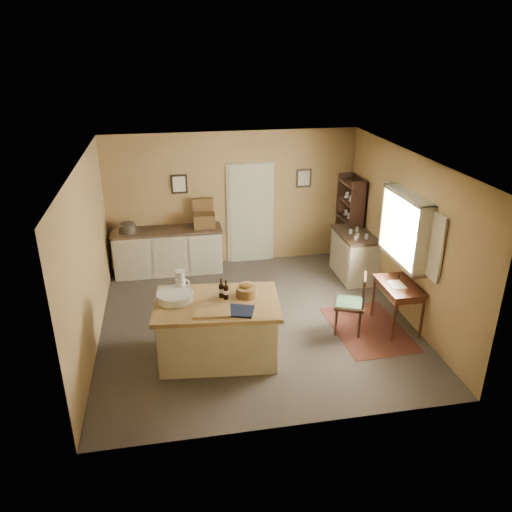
{
  "coord_description": "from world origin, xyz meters",
  "views": [
    {
      "loc": [
        -1.28,
        -7.06,
        4.29
      ],
      "look_at": [
        0.02,
        0.05,
        1.15
      ],
      "focal_mm": 35.0,
      "sensor_mm": 36.0,
      "label": 1
    }
  ],
  "objects_px": {
    "shelving_unit": "(351,221)",
    "sideboard": "(169,249)",
    "writing_desk": "(399,290)",
    "desk_chair": "(349,304)",
    "work_island": "(217,328)",
    "right_cabinet": "(354,255)"
  },
  "relations": [
    {
      "from": "writing_desk",
      "to": "shelving_unit",
      "type": "relative_size",
      "value": 0.48
    },
    {
      "from": "desk_chair",
      "to": "right_cabinet",
      "type": "bearing_deg",
      "value": 89.7
    },
    {
      "from": "desk_chair",
      "to": "sideboard",
      "type": "bearing_deg",
      "value": 157.19
    },
    {
      "from": "work_island",
      "to": "desk_chair",
      "type": "height_order",
      "value": "work_island"
    },
    {
      "from": "sideboard",
      "to": "desk_chair",
      "type": "relative_size",
      "value": 2.19
    },
    {
      "from": "shelving_unit",
      "to": "sideboard",
      "type": "bearing_deg",
      "value": 176.9
    },
    {
      "from": "writing_desk",
      "to": "sideboard",
      "type": "bearing_deg",
      "value": 141.84
    },
    {
      "from": "sideboard",
      "to": "writing_desk",
      "type": "bearing_deg",
      "value": -38.16
    },
    {
      "from": "right_cabinet",
      "to": "work_island",
      "type": "bearing_deg",
      "value": -142.68
    },
    {
      "from": "right_cabinet",
      "to": "shelving_unit",
      "type": "xyz_separation_m",
      "value": [
        0.15,
        0.66,
        0.46
      ]
    },
    {
      "from": "writing_desk",
      "to": "work_island",
      "type": "bearing_deg",
      "value": -174.13
    },
    {
      "from": "work_island",
      "to": "right_cabinet",
      "type": "relative_size",
      "value": 1.65
    },
    {
      "from": "writing_desk",
      "to": "desk_chair",
      "type": "distance_m",
      "value": 0.82
    },
    {
      "from": "writing_desk",
      "to": "desk_chair",
      "type": "relative_size",
      "value": 0.91
    },
    {
      "from": "work_island",
      "to": "sideboard",
      "type": "bearing_deg",
      "value": 107.35
    },
    {
      "from": "desk_chair",
      "to": "right_cabinet",
      "type": "height_order",
      "value": "right_cabinet"
    },
    {
      "from": "writing_desk",
      "to": "shelving_unit",
      "type": "xyz_separation_m",
      "value": [
        0.15,
        2.58,
        0.25
      ]
    },
    {
      "from": "writing_desk",
      "to": "desk_chair",
      "type": "bearing_deg",
      "value": 178.79
    },
    {
      "from": "sideboard",
      "to": "right_cabinet",
      "type": "xyz_separation_m",
      "value": [
        3.54,
        -0.86,
        -0.02
      ]
    },
    {
      "from": "right_cabinet",
      "to": "shelving_unit",
      "type": "bearing_deg",
      "value": 77.24
    },
    {
      "from": "right_cabinet",
      "to": "shelving_unit",
      "type": "height_order",
      "value": "shelving_unit"
    },
    {
      "from": "work_island",
      "to": "desk_chair",
      "type": "bearing_deg",
      "value": 14.47
    }
  ]
}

